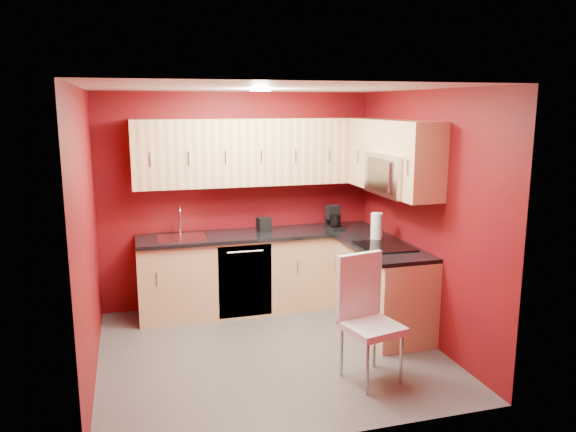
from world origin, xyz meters
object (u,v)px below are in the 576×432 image
coffee_maker (335,218)px  dining_chair (372,320)px  microwave (397,174)px  sink (182,234)px  napkin_holder (264,224)px  paper_towel (377,227)px

coffee_maker → dining_chair: size_ratio=0.25×
microwave → coffee_maker: (-0.31, 0.94, -0.61)m
sink → coffee_maker: (1.79, -0.06, 0.10)m
microwave → dining_chair: microwave is taller
napkin_holder → paper_towel: size_ratio=0.53×
napkin_holder → microwave: bearing=-43.2°
microwave → sink: (-2.09, 1.00, -0.72)m
coffee_maker → napkin_holder: coffee_maker is taller
microwave → sink: bearing=154.4°
sink → paper_towel: size_ratio=1.76×
paper_towel → dining_chair: size_ratio=0.27×
microwave → napkin_holder: (-1.14, 1.07, -0.67)m
sink → dining_chair: 2.47m
dining_chair → microwave: bearing=42.6°
napkin_holder → paper_towel: 1.32m
coffee_maker → dining_chair: bearing=-111.4°
coffee_maker → dining_chair: 2.03m
microwave → dining_chair: (-0.69, -0.99, -1.11)m
coffee_maker → dining_chair: coffee_maker is taller
microwave → dining_chair: 1.64m
coffee_maker → paper_towel: size_ratio=0.93×
microwave → paper_towel: microwave is taller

